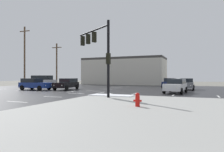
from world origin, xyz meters
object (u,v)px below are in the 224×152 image
at_px(sedan_navy, 170,83).
at_px(sedan_grey, 187,84).
at_px(sedan_blue, 35,84).
at_px(suv_silver, 42,81).
at_px(traffic_signal_mast, 98,47).
at_px(utility_pole_distant, 57,64).
at_px(sedan_black, 67,84).
at_px(sedan_white, 176,85).
at_px(utility_pole_far, 25,56).
at_px(fire_hydrant, 138,100).

relative_size(sedan_navy, sedan_grey, 1.01).
relative_size(sedan_blue, sedan_grey, 1.01).
bearing_deg(suv_silver, sedan_blue, -59.55).
xyz_separation_m(traffic_signal_mast, sedan_blue, (-12.39, 5.52, -3.68)).
bearing_deg(sedan_grey, utility_pole_distant, -95.21).
bearing_deg(traffic_signal_mast, sedan_blue, 9.59).
xyz_separation_m(sedan_navy, utility_pole_distant, (-21.35, -1.66, 3.54)).
distance_m(suv_silver, sedan_black, 9.81).
height_order(sedan_white, sedan_grey, same).
distance_m(traffic_signal_mast, utility_pole_far, 23.35).
xyz_separation_m(fire_hydrant, sedan_grey, (1.93, 19.28, 0.32)).
bearing_deg(sedan_black, sedan_navy, 122.99).
height_order(sedan_white, sedan_blue, same).
xyz_separation_m(sedan_blue, utility_pole_far, (-7.89, 5.99, 4.77)).
relative_size(utility_pole_far, utility_pole_distant, 1.29).
height_order(traffic_signal_mast, fire_hydrant, traffic_signal_mast).
height_order(traffic_signal_mast, sedan_black, traffic_signal_mast).
xyz_separation_m(sedan_white, utility_pole_distant, (-23.22, 8.98, 3.54)).
distance_m(suv_silver, sedan_grey, 24.29).
height_order(sedan_grey, utility_pole_distant, utility_pole_distant).
relative_size(fire_hydrant, utility_pole_distant, 0.09).
bearing_deg(sedan_white, fire_hydrant, 1.54).
bearing_deg(fire_hydrant, sedan_white, 85.33).
bearing_deg(fire_hydrant, sedan_navy, 92.08).
bearing_deg(sedan_black, suv_silver, -124.92).
bearing_deg(utility_pole_distant, utility_pole_far, -121.15).
relative_size(sedan_blue, utility_pole_distant, 0.55).
height_order(sedan_black, utility_pole_distant, utility_pole_distant).
bearing_deg(utility_pole_distant, fire_hydrant, -44.23).
bearing_deg(sedan_white, sedan_grey, 178.51).
distance_m(fire_hydrant, sedan_grey, 19.38).
bearing_deg(sedan_white, utility_pole_distant, -104.93).
xyz_separation_m(sedan_navy, utility_pole_far, (-24.44, -6.76, 4.77)).
bearing_deg(utility_pole_far, utility_pole_distant, 58.85).
bearing_deg(suv_silver, traffic_signal_mast, -40.36).
distance_m(fire_hydrant, sedan_blue, 20.32).
xyz_separation_m(sedan_white, sedan_blue, (-18.42, -2.12, 0.00)).
bearing_deg(sedan_navy, sedan_grey, 36.92).
bearing_deg(utility_pole_far, fire_hydrant, -33.12).
bearing_deg(suv_silver, sedan_grey, -0.28).
distance_m(fire_hydrant, sedan_navy, 23.27).
xyz_separation_m(fire_hydrant, sedan_black, (-13.72, 12.84, 0.32)).
bearing_deg(traffic_signal_mast, sedan_black, -8.41).
relative_size(sedan_white, utility_pole_distant, 0.56).
bearing_deg(utility_pole_distant, sedan_white, -21.14).
height_order(sedan_white, utility_pole_far, utility_pole_far).
bearing_deg(sedan_navy, suv_silver, -73.16).
relative_size(sedan_navy, sedan_white, 0.98).
height_order(suv_silver, sedan_blue, suv_silver).
bearing_deg(sedan_grey, traffic_signal_mast, -25.56).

